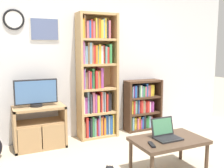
{
  "coord_description": "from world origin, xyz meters",
  "views": [
    {
      "loc": [
        -1.5,
        -2.32,
        1.5
      ],
      "look_at": [
        0.03,
        1.01,
        0.98
      ],
      "focal_mm": 42.0,
      "sensor_mm": 36.0,
      "label": 1
    }
  ],
  "objects_px": {
    "laptop": "(166,133)",
    "television": "(36,93)",
    "tv_stand": "(40,127)",
    "remote_near_laptop": "(152,145)",
    "bookshelf_tall": "(96,79)",
    "bookshelf_short": "(141,106)",
    "coffee_table": "(169,143)"
  },
  "relations": [
    {
      "from": "television",
      "to": "bookshelf_short",
      "type": "bearing_deg",
      "value": 3.28
    },
    {
      "from": "bookshelf_tall",
      "to": "television",
      "type": "bearing_deg",
      "value": -174.84
    },
    {
      "from": "laptop",
      "to": "bookshelf_tall",
      "type": "bearing_deg",
      "value": 100.38
    },
    {
      "from": "bookshelf_tall",
      "to": "bookshelf_short",
      "type": "distance_m",
      "value": 1.04
    },
    {
      "from": "tv_stand",
      "to": "remote_near_laptop",
      "type": "height_order",
      "value": "tv_stand"
    },
    {
      "from": "television",
      "to": "bookshelf_short",
      "type": "distance_m",
      "value": 1.9
    },
    {
      "from": "television",
      "to": "remote_near_laptop",
      "type": "bearing_deg",
      "value": -57.73
    },
    {
      "from": "tv_stand",
      "to": "bookshelf_short",
      "type": "distance_m",
      "value": 1.84
    },
    {
      "from": "coffee_table",
      "to": "laptop",
      "type": "bearing_deg",
      "value": 126.16
    },
    {
      "from": "television",
      "to": "bookshelf_short",
      "type": "height_order",
      "value": "television"
    },
    {
      "from": "television",
      "to": "bookshelf_tall",
      "type": "relative_size",
      "value": 0.3
    },
    {
      "from": "tv_stand",
      "to": "bookshelf_short",
      "type": "height_order",
      "value": "bookshelf_short"
    },
    {
      "from": "television",
      "to": "remote_near_laptop",
      "type": "distance_m",
      "value": 1.9
    },
    {
      "from": "television",
      "to": "coffee_table",
      "type": "height_order",
      "value": "television"
    },
    {
      "from": "tv_stand",
      "to": "laptop",
      "type": "distance_m",
      "value": 1.9
    },
    {
      "from": "laptop",
      "to": "remote_near_laptop",
      "type": "xyz_separation_m",
      "value": [
        -0.28,
        -0.13,
        -0.05
      ]
    },
    {
      "from": "laptop",
      "to": "bookshelf_short",
      "type": "bearing_deg",
      "value": 68.7
    },
    {
      "from": "television",
      "to": "coffee_table",
      "type": "distance_m",
      "value": 2.02
    },
    {
      "from": "television",
      "to": "remote_near_laptop",
      "type": "xyz_separation_m",
      "value": [
        0.99,
        -1.57,
        -0.4
      ]
    },
    {
      "from": "television",
      "to": "bookshelf_tall",
      "type": "height_order",
      "value": "bookshelf_tall"
    },
    {
      "from": "bookshelf_tall",
      "to": "bookshelf_short",
      "type": "height_order",
      "value": "bookshelf_tall"
    },
    {
      "from": "bookshelf_tall",
      "to": "laptop",
      "type": "xyz_separation_m",
      "value": [
        0.3,
        -1.53,
        -0.51
      ]
    },
    {
      "from": "tv_stand",
      "to": "bookshelf_tall",
      "type": "height_order",
      "value": "bookshelf_tall"
    },
    {
      "from": "tv_stand",
      "to": "television",
      "type": "bearing_deg",
      "value": 155.78
    },
    {
      "from": "tv_stand",
      "to": "bookshelf_short",
      "type": "bearing_deg",
      "value": 3.75
    },
    {
      "from": "bookshelf_tall",
      "to": "coffee_table",
      "type": "xyz_separation_m",
      "value": [
        0.32,
        -1.56,
        -0.62
      ]
    },
    {
      "from": "bookshelf_short",
      "to": "coffee_table",
      "type": "relative_size",
      "value": 1.07
    },
    {
      "from": "coffee_table",
      "to": "remote_near_laptop",
      "type": "bearing_deg",
      "value": -162.29
    },
    {
      "from": "television",
      "to": "tv_stand",
      "type": "bearing_deg",
      "value": -24.22
    },
    {
      "from": "laptop",
      "to": "television",
      "type": "bearing_deg",
      "value": 130.82
    },
    {
      "from": "bookshelf_tall",
      "to": "laptop",
      "type": "height_order",
      "value": "bookshelf_tall"
    },
    {
      "from": "bookshelf_tall",
      "to": "remote_near_laptop",
      "type": "height_order",
      "value": "bookshelf_tall"
    }
  ]
}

